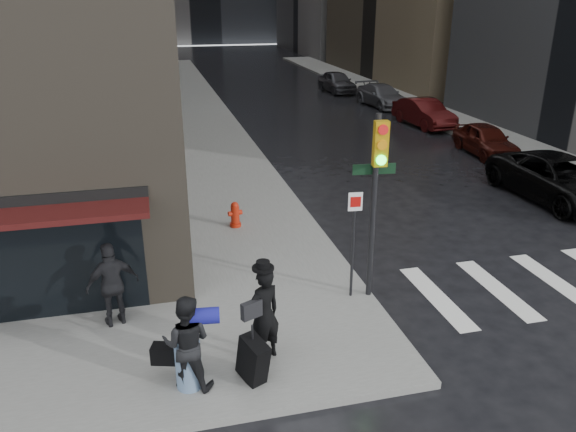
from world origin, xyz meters
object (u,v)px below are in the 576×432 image
traffic_light (374,184)px  fire_hydrant (235,215)px  man_jeans (186,343)px  parked_car_4 (337,82)px  man_overcoat (262,322)px  parked_car_0 (560,179)px  parked_car_3 (382,95)px  parked_car_1 (486,140)px  parked_car_2 (424,113)px  man_greycoat (113,284)px

traffic_light → fire_hydrant: traffic_light is taller
man_jeans → parked_car_4: 33.17m
man_jeans → man_overcoat: bearing=-148.5°
parked_car_0 → parked_car_3: (0.94, 17.61, -0.09)m
parked_car_1 → parked_car_4: (-0.92, 17.61, 0.06)m
parked_car_2 → parked_car_4: 11.77m
parked_car_3 → parked_car_4: (-0.98, 5.87, 0.07)m
parked_car_1 → parked_car_3: 11.74m
traffic_light → parked_car_1: bearing=53.8°
parked_car_2 → man_jeans: bearing=-131.9°
fire_hydrant → parked_car_4: 25.95m
parked_car_1 → fire_hydrant: bearing=-149.9°
fire_hydrant → man_greycoat: bearing=-124.9°
parked_car_2 → parked_car_3: parked_car_2 is taller
man_overcoat → parked_car_1: man_overcoat is taller
parked_car_2 → fire_hydrant: bearing=-141.0°
man_overcoat → parked_car_0: (11.65, 6.68, -0.26)m
parked_car_2 → parked_car_4: size_ratio=1.01×
man_jeans → fire_hydrant: (1.93, 7.05, -0.55)m
man_greycoat → parked_car_4: bearing=-133.7°
man_greycoat → parked_car_4: (14.29, 28.12, -0.34)m
man_greycoat → parked_car_0: size_ratio=0.34×
man_greycoat → parked_car_0: (14.34, 4.64, -0.31)m
parked_car_1 → parked_car_0: bearing=-94.5°
traffic_light → parked_car_2: traffic_light is taller
parked_car_0 → parked_car_1: 5.93m
man_jeans → man_greycoat: bearing=-44.6°
man_jeans → parked_car_0: 14.81m
parked_car_1 → parked_car_2: bearing=94.1°
parked_car_1 → parked_car_4: 17.63m
parked_car_0 → parked_car_4: parked_car_0 is taller
fire_hydrant → parked_car_1: size_ratio=0.20×
parked_car_2 → parked_car_3: bearing=84.0°
fire_hydrant → parked_car_3: (12.04, 17.60, 0.17)m
man_greycoat → traffic_light: traffic_light is taller
parked_car_0 → parked_car_4: bearing=87.6°
man_overcoat → parked_car_2: bearing=-148.5°
man_jeans → parked_car_2: bearing=-109.7°
man_jeans → fire_hydrant: man_jeans is taller
parked_car_1 → parked_car_3: (0.06, 11.74, -0.00)m
parked_car_0 → parked_car_2: parked_car_0 is taller
parked_car_0 → parked_car_4: (-0.05, 23.48, -0.02)m
traffic_light → parked_car_1: 14.61m
man_greycoat → parked_car_2: 22.35m
parked_car_0 → fire_hydrant: bearing=177.5°
fire_hydrant → man_jeans: bearing=-105.3°
man_greycoat → fire_hydrant: 5.69m
parked_car_0 → parked_car_3: size_ratio=1.18×
man_overcoat → fire_hydrant: size_ratio=2.70×
parked_car_0 → parked_car_2: size_ratio=1.25×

